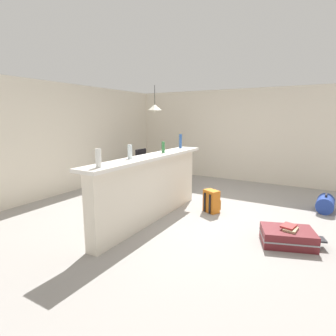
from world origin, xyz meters
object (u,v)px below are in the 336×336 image
Objects in this scene: dining_chair_near_partition at (173,168)px; book_stack at (290,228)px; bottle_clear at (130,152)px; suitcase_flat_maroon at (288,237)px; bottle_blue at (180,141)px; duffel_bag_blue at (325,204)px; dining_table at (155,161)px; pendant_lamp at (155,107)px; backpack_orange at (212,201)px; dining_chair_far_side at (138,164)px; bottle_green at (163,147)px; bottle_white at (98,158)px.

book_stack is at bearing -122.22° from dining_chair_near_partition.
bottle_clear is 0.24× the size of suitcase_flat_maroon.
bottle_blue is 2.99m from duffel_bag_blue.
duffel_bag_blue is 1.85m from book_stack.
dining_chair_near_partition is (0.78, 0.62, -0.75)m from bottle_blue.
dining_chair_near_partition is 1.89× the size of duffel_bag_blue.
dining_table is at bearing 89.62° from duffel_bag_blue.
suitcase_flat_maroon is at bearing -118.35° from dining_table.
backpack_orange is (-1.06, -1.93, -1.78)m from pendant_lamp.
dining_chair_far_side is at bearing 83.00° from pendant_lamp.
bottle_green is at bearing -132.86° from dining_chair_far_side.
dining_chair_near_partition is at bearing 52.92° from backpack_orange.
bottle_clear is 0.23× the size of dining_chair_near_partition.
bottle_green is at bearing -156.14° from dining_chair_near_partition.
bottle_white is at bearing -159.00° from pendant_lamp.
dining_chair_near_partition is at bearing -92.75° from dining_table.
bottle_clear is 1.67m from bottle_blue.
dining_chair_far_side is at bearing 64.80° from suitcase_flat_maroon.
suitcase_flat_maroon is at bearing -114.61° from bottle_blue.
backpack_orange reaches higher than suitcase_flat_maroon.
bottle_clear is 0.85m from bottle_green.
book_stack is at bearing -114.49° from bottle_blue.
dining_chair_far_side reaches higher than suitcase_flat_maroon.
backpack_orange is (0.52, -0.74, -1.02)m from bottle_green.
dining_chair_far_side is 2.78m from backpack_orange.
bottle_blue is at bearing -124.28° from pendant_lamp.
bottle_white reaches higher than dining_chair_far_side.
dining_chair_near_partition is 3.30m from duffel_bag_blue.
bottle_white is 3.50m from pendant_lamp.
bottle_blue is 0.45× the size of pendant_lamp.
dining_chair_far_side is 1.04× the size of suitcase_flat_maroon.
bottle_white reaches higher than book_stack.
bottle_green is 0.71× the size of bottle_blue.
suitcase_flat_maroon is at bearing -115.20° from dining_chair_far_side.
bottle_clear is 2.51m from book_stack.
dining_chair_near_partition is at bearing -92.18° from dining_chair_far_side.
bottle_green is at bearing 1.17° from bottle_white.
dining_table is at bearing -91.61° from dining_chair_far_side.
bottle_green is at bearing -5.15° from bottle_clear.
bottle_white is 2.45m from bottle_blue.
bottle_blue is (0.83, 0.09, 0.04)m from bottle_green.
dining_chair_far_side reaches higher than duffel_bag_blue.
dining_chair_near_partition is 1.00× the size of dining_chair_far_side.
dining_chair_far_side reaches higher than backpack_orange.
bottle_clear is at bearing 106.56° from suitcase_flat_maroon.
pendant_lamp is 0.71× the size of suitcase_flat_maroon.
dining_table is (0.81, 1.16, -0.62)m from bottle_blue.
bottle_green is (0.84, -0.08, -0.01)m from bottle_clear.
book_stack is (-1.83, -3.40, -0.40)m from dining_table.
backpack_orange is 0.85× the size of duffel_bag_blue.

